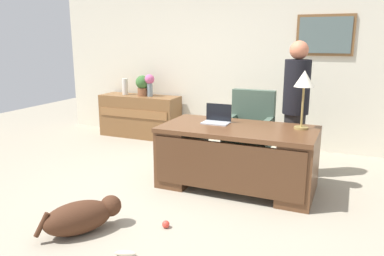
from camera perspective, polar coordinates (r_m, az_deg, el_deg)
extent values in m
plane|color=#9E937F|center=(4.23, -2.13, -10.76)|extent=(12.00, 12.00, 0.00)
cube|color=beige|center=(6.32, 8.11, 9.79)|extent=(7.00, 0.12, 2.70)
cube|color=brown|center=(6.03, 19.46, 13.09)|extent=(0.82, 0.03, 0.60)
cube|color=#546664|center=(6.01, 19.45, 13.09)|extent=(0.74, 0.01, 0.52)
cube|color=brown|center=(4.40, 6.99, -0.17)|extent=(1.78, 0.92, 0.05)
cube|color=brown|center=(4.73, -1.40, -3.69)|extent=(0.36, 0.86, 0.68)
cube|color=brown|center=(4.36, 15.84, -5.71)|extent=(0.36, 0.86, 0.68)
cube|color=#4E2F1C|center=(4.10, 5.13, -5.98)|extent=(1.68, 0.04, 0.55)
cube|color=brown|center=(6.85, -7.85, 1.80)|extent=(1.44, 0.48, 0.74)
cube|color=brown|center=(6.63, -8.98, 2.16)|extent=(1.34, 0.02, 0.14)
cube|color=#475B4C|center=(5.23, 8.45, -1.83)|extent=(0.60, 0.58, 0.18)
cylinder|color=black|center=(5.30, 8.36, -4.23)|extent=(0.10, 0.10, 0.28)
cylinder|color=black|center=(5.33, 8.32, -5.41)|extent=(0.52, 0.52, 0.05)
cube|color=#475B4C|center=(5.38, 9.26, 2.67)|extent=(0.60, 0.12, 0.58)
cube|color=#475B4C|center=(5.26, 5.79, 0.56)|extent=(0.08, 0.50, 0.22)
cube|color=#475B4C|center=(5.13, 11.33, 0.04)|extent=(0.08, 0.50, 0.22)
cylinder|color=#262323|center=(4.98, 15.03, -2.48)|extent=(0.26, 0.26, 0.82)
cylinder|color=black|center=(4.83, 15.56, 6.00)|extent=(0.32, 0.32, 0.66)
sphere|color=#C77150|center=(4.80, 15.89, 11.27)|extent=(0.23, 0.23, 0.23)
ellipsoid|color=#472819|center=(3.65, -16.84, -12.87)|extent=(0.60, 0.69, 0.30)
sphere|color=#472819|center=(3.72, -12.17, -11.42)|extent=(0.20, 0.20, 0.20)
cylinder|color=#472819|center=(3.59, -21.78, -13.43)|extent=(0.12, 0.15, 0.21)
cube|color=#B2B5BA|center=(4.55, 3.61, 0.78)|extent=(0.32, 0.22, 0.01)
cube|color=black|center=(4.62, 4.06, 2.40)|extent=(0.32, 0.01, 0.21)
cylinder|color=#9E8447|center=(4.44, 16.16, 0.04)|extent=(0.16, 0.16, 0.02)
cylinder|color=#9E8447|center=(4.40, 16.36, 3.06)|extent=(0.02, 0.02, 0.45)
cone|color=silver|center=(4.36, 16.63, 7.16)|extent=(0.22, 0.22, 0.18)
cylinder|color=#8095A2|center=(6.66, -6.40, 5.76)|extent=(0.10, 0.10, 0.23)
sphere|color=#D45D93|center=(6.64, -6.45, 7.34)|extent=(0.17, 0.17, 0.17)
cylinder|color=silver|center=(6.92, -10.08, 6.17)|extent=(0.10, 0.10, 0.29)
cylinder|color=brown|center=(6.74, -7.45, 5.44)|extent=(0.18, 0.18, 0.14)
sphere|color=#3C6C33|center=(6.72, -7.49, 6.87)|extent=(0.24, 0.24, 0.24)
sphere|color=#E53F33|center=(3.65, -3.98, -14.31)|extent=(0.07, 0.07, 0.07)
ellipsoid|color=beige|center=(3.28, -10.02, -18.16)|extent=(0.18, 0.10, 0.05)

